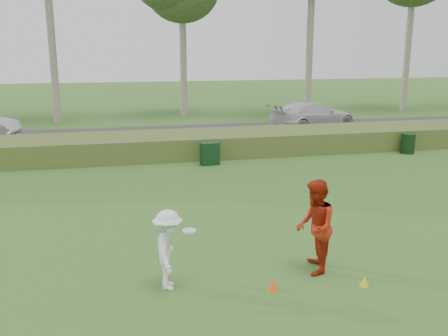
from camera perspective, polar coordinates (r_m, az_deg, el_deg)
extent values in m
plane|color=#2E5F1F|center=(10.22, 5.18, -12.30)|extent=(120.00, 120.00, 0.00)
cube|color=#465C25|center=(21.31, -4.86, 2.70)|extent=(80.00, 3.00, 0.90)
cube|color=#2D2D2D|center=(26.26, -6.42, 3.80)|extent=(80.00, 6.00, 0.06)
cylinder|color=gray|center=(33.61, -4.74, 15.75)|extent=(0.44, 0.44, 11.50)
cylinder|color=gray|center=(33.89, 9.94, 17.70)|extent=(0.44, 0.44, 14.00)
cylinder|color=gray|center=(38.75, 20.56, 16.15)|extent=(0.44, 0.44, 13.50)
imported|color=white|center=(9.52, -6.39, -9.27)|extent=(0.73, 1.08, 1.54)
cylinder|color=white|center=(9.45, -4.01, -7.18)|extent=(0.27, 0.27, 0.03)
imported|color=#AB220E|center=(10.22, 10.37, -6.63)|extent=(0.99, 1.12, 1.92)
cone|color=#F2540C|center=(9.70, 5.61, -13.11)|extent=(0.20, 0.20, 0.22)
cone|color=yellow|center=(10.16, 15.75, -12.35)|extent=(0.18, 0.18, 0.19)
cube|color=#103218|center=(19.43, -1.63, 1.65)|extent=(0.75, 0.51, 0.88)
cylinder|color=black|center=(22.97, 20.29, 2.64)|extent=(0.75, 0.75, 0.86)
imported|color=silver|center=(28.22, 10.10, 5.96)|extent=(5.58, 3.55, 1.50)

